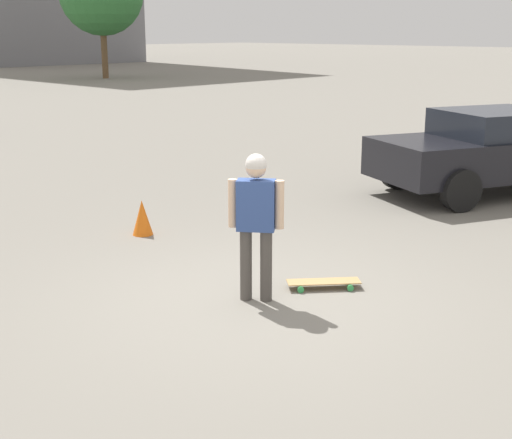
{
  "coord_description": "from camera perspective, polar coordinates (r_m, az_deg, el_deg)",
  "views": [
    {
      "loc": [
        5.26,
        5.04,
        2.86
      ],
      "look_at": [
        0.0,
        0.0,
        0.91
      ],
      "focal_mm": 50.0,
      "sensor_mm": 36.0,
      "label": 1
    }
  ],
  "objects": [
    {
      "name": "ground_plane",
      "position": [
        7.82,
        0.0,
        -6.42
      ],
      "size": [
        220.0,
        220.0,
        0.0
      ],
      "primitive_type": "plane",
      "color": "gray"
    },
    {
      "name": "person",
      "position": [
        7.52,
        0.0,
        0.53
      ],
      "size": [
        0.4,
        0.5,
        1.61
      ],
      "rotation": [
        0.0,
        0.0,
        2.2
      ],
      "color": "#4C4742",
      "rests_on": "ground_plane"
    },
    {
      "name": "skateboard",
      "position": [
        8.17,
        5.43,
        -5.02
      ],
      "size": [
        0.77,
        0.71,
        0.09
      ],
      "rotation": [
        0.0,
        0.0,
        -0.71
      ],
      "color": "tan",
      "rests_on": "ground_plane"
    },
    {
      "name": "car_parked_near",
      "position": [
        13.35,
        18.3,
        5.3
      ],
      "size": [
        4.54,
        3.37,
        1.49
      ],
      "rotation": [
        0.0,
        0.0,
        -0.42
      ],
      "color": "black",
      "rests_on": "ground_plane"
    },
    {
      "name": "traffic_cone",
      "position": [
        10.3,
        -9.08,
        0.16
      ],
      "size": [
        0.29,
        0.29,
        0.51
      ],
      "color": "orange",
      "rests_on": "ground_plane"
    }
  ]
}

